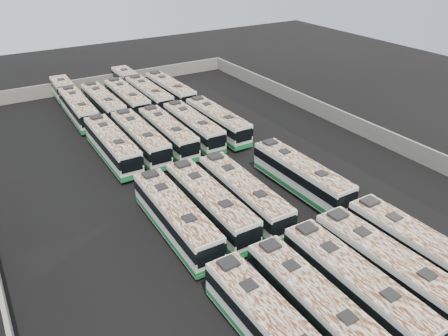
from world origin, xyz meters
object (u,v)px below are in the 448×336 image
(bus_midback_far_right, at_px, (217,121))
(bus_front_center, at_px, (354,286))
(bus_midback_center, at_px, (168,133))
(bus_back_left, at_px, (103,104))
(bus_back_center, at_px, (127,99))
(bus_midback_right, at_px, (193,127))
(bus_midfront_far_left, at_px, (175,217))
(bus_back_far_right, at_px, (170,91))
(bus_back_far_left, at_px, (73,102))
(bus_midfront_left, at_px, (210,204))
(bus_front_far_left, at_px, (273,329))
(bus_midback_far_left, at_px, (112,145))
(bus_midback_left, at_px, (140,138))
(bus_front_left, at_px, (315,306))
(bus_front_right, at_px, (389,268))
(bus_front_far_right, at_px, (420,251))
(bus_back_right, at_px, (141,90))
(bus_midfront_center, at_px, (243,194))
(bus_midfront_far_right, at_px, (301,175))

(bus_midback_far_right, bearing_deg, bus_front_center, -103.51)
(bus_midback_center, height_order, bus_back_left, bus_back_left)
(bus_midback_far_right, bearing_deg, bus_back_center, 115.95)
(bus_midback_right, height_order, bus_midback_far_right, bus_midback_far_right)
(bus_midfront_far_left, distance_m, bus_midback_center, 18.39)
(bus_midback_center, relative_size, bus_back_far_right, 0.98)
(bus_midfront_far_left, xyz_separation_m, bus_midback_right, (10.71, 17.08, -0.07))
(bus_back_center, bearing_deg, bus_back_far_left, 155.37)
(bus_front_center, bearing_deg, bus_midfront_left, 104.07)
(bus_back_center, bearing_deg, bus_midfront_left, -96.19)
(bus_midfront_far_left, relative_size, bus_back_far_right, 1.01)
(bus_front_far_left, xyz_separation_m, bus_midback_center, (7.19, 31.19, 0.01))
(bus_back_left, bearing_deg, bus_midback_far_left, -104.09)
(bus_front_far_left, xyz_separation_m, bus_midback_far_left, (0.12, 31.21, 0.07))
(bus_back_left, height_order, bus_back_center, same)
(bus_front_center, bearing_deg, bus_midback_left, 97.03)
(bus_midback_center, relative_size, bus_midback_far_right, 1.00)
(bus_midfront_left, relative_size, bus_back_far_left, 0.67)
(bus_midfront_far_left, relative_size, bus_midfront_left, 1.00)
(bus_midback_left, height_order, bus_midback_far_right, bus_midback_left)
(bus_front_center, height_order, bus_midfront_left, bus_midfront_left)
(bus_front_left, height_order, bus_midfront_far_left, bus_midfront_far_left)
(bus_front_left, height_order, bus_back_far_left, same)
(bus_front_center, relative_size, bus_midback_right, 1.02)
(bus_back_left, bearing_deg, bus_front_left, -90.43)
(bus_front_left, height_order, bus_front_right, bus_front_right)
(bus_front_far_right, height_order, bus_back_center, bus_front_far_right)
(bus_midback_left, distance_m, bus_back_center, 14.67)
(bus_back_center, xyz_separation_m, bus_back_right, (3.45, 3.26, -0.02))
(bus_midfront_center, xyz_separation_m, bus_midback_left, (-3.59, 17.05, 0.01))
(bus_midback_left, distance_m, bus_back_left, 14.06)
(bus_front_far_right, relative_size, bus_midfront_far_left, 0.99)
(bus_midback_right, relative_size, bus_back_left, 0.98)
(bus_front_far_right, xyz_separation_m, bus_midfront_far_right, (-0.07, 14.15, -0.02))
(bus_midback_far_right, xyz_separation_m, bus_back_far_right, (-0.07, 14.35, 0.03))
(bus_front_center, distance_m, bus_back_center, 45.48)
(bus_midfront_far_right, bearing_deg, bus_midback_right, 100.91)
(bus_front_center, height_order, bus_midfront_far_left, bus_midfront_far_left)
(bus_front_far_right, relative_size, bus_back_far_right, 1.01)
(bus_back_left, bearing_deg, bus_midfront_center, -83.78)
(bus_back_center, bearing_deg, bus_midfront_far_right, -76.95)
(bus_midback_far_right, bearing_deg, bus_midfront_far_left, -130.59)
(bus_midfront_far_left, distance_m, bus_back_left, 31.33)
(bus_front_left, distance_m, bus_midback_right, 32.05)
(bus_midback_far_right, bearing_deg, bus_midfront_far_right, -90.74)
(bus_midfront_far_right, bearing_deg, bus_back_left, 108.36)
(bus_back_center, bearing_deg, bus_back_left, -177.29)
(bus_midfront_far_left, height_order, bus_midback_right, bus_midfront_far_left)
(bus_midback_left, distance_m, bus_back_far_right, 17.79)
(bus_back_left, bearing_deg, bus_back_far_right, 0.49)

